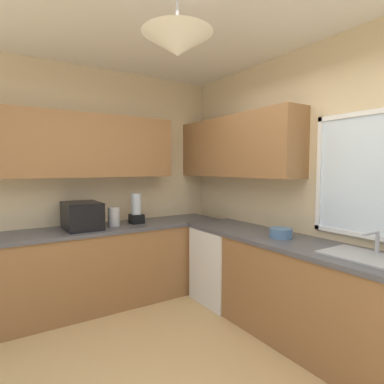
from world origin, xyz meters
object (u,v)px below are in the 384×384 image
Objects in this scene: sink_assembly at (366,256)px; blender_appliance at (136,210)px; bowl at (281,233)px; microwave at (82,216)px; kettle at (114,217)px; dishwasher at (225,265)px.

sink_assembly is 2.43m from blender_appliance.
blender_appliance reaches higher than sink_assembly.
bowl is (-0.80, -0.01, 0.03)m from sink_assembly.
sink_assembly is at bearing 33.23° from microwave.
microwave is 1.33× the size of blender_appliance.
blender_appliance reaches higher than kettle.
bowl is (0.80, 0.03, 0.51)m from dishwasher.
blender_appliance is (-0.66, -0.82, 0.63)m from dishwasher.
dishwasher is at bearing -178.69° from sink_assembly.
microwave is at bearing -93.30° from kettle.
sink_assembly is at bearing 26.86° from kettle.
microwave is 2.71m from sink_assembly.
dishwasher is at bearing 65.49° from microwave.
blender_appliance is at bearing -149.91° from bowl.
sink_assembly is 2.73× the size of bowl.
blender_appliance is at bearing 94.04° from kettle.
kettle is 0.29m from blender_appliance.
kettle is at bearing 86.70° from microwave.
kettle is at bearing -85.96° from blender_appliance.
dishwasher is at bearing -177.86° from bowl.
bowl is 1.69m from blender_appliance.
sink_assembly is (1.61, 0.04, 0.48)m from dishwasher.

